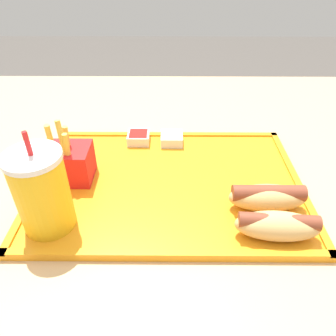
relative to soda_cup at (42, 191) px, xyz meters
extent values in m
cube|color=tan|center=(-0.23, -0.12, -0.46)|extent=(1.18, 1.07, 0.77)
cube|color=orange|center=(-0.18, -0.11, -0.07)|extent=(0.48, 0.34, 0.01)
cube|color=orange|center=(-0.18, -0.27, -0.06)|extent=(0.48, 0.01, 0.00)
cube|color=orange|center=(-0.18, 0.06, -0.06)|extent=(0.48, 0.01, 0.00)
cube|color=orange|center=(-0.41, -0.11, -0.06)|extent=(0.01, 0.34, 0.00)
cube|color=orange|center=(0.05, -0.11, -0.06)|extent=(0.01, 0.34, 0.00)
cylinder|color=gold|center=(0.00, 0.00, 0.00)|extent=(0.08, 0.08, 0.12)
cylinder|color=silver|center=(0.00, 0.00, 0.06)|extent=(0.08, 0.08, 0.01)
cylinder|color=red|center=(0.00, 0.00, 0.08)|extent=(0.01, 0.01, 0.03)
ellipsoid|color=tan|center=(-0.34, 0.02, -0.04)|extent=(0.13, 0.05, 0.04)
cylinder|color=brown|center=(-0.34, 0.02, -0.03)|extent=(0.12, 0.03, 0.02)
ellipsoid|color=tan|center=(-0.34, -0.04, -0.04)|extent=(0.12, 0.05, 0.04)
cylinder|color=brown|center=(-0.34, -0.04, -0.03)|extent=(0.11, 0.03, 0.03)
cube|color=red|center=(0.00, -0.12, -0.03)|extent=(0.08, 0.07, 0.06)
cylinder|color=#E5C14C|center=(0.00, -0.13, 0.00)|extent=(0.02, 0.01, 0.07)
cylinder|color=#E5C14C|center=(-0.01, -0.10, 0.01)|extent=(0.02, 0.02, 0.09)
cylinder|color=#E5C14C|center=(-0.01, -0.10, 0.00)|extent=(0.01, 0.01, 0.07)
cylinder|color=#E5C14C|center=(0.02, -0.10, 0.00)|extent=(0.02, 0.02, 0.06)
cylinder|color=#E5C14C|center=(0.00, -0.13, 0.00)|extent=(0.01, 0.02, 0.07)
cylinder|color=#E5C14C|center=(0.01, -0.10, 0.01)|extent=(0.01, 0.02, 0.09)
cube|color=silver|center=(-0.19, -0.24, -0.05)|extent=(0.05, 0.05, 0.02)
cube|color=white|center=(-0.19, -0.24, -0.04)|extent=(0.04, 0.04, 0.00)
cube|color=silver|center=(-0.12, -0.24, -0.05)|extent=(0.05, 0.05, 0.02)
cube|color=#B21914|center=(-0.12, -0.24, -0.04)|extent=(0.04, 0.04, 0.00)
camera|label=1|loc=(-0.18, 0.36, 0.31)|focal=35.00mm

